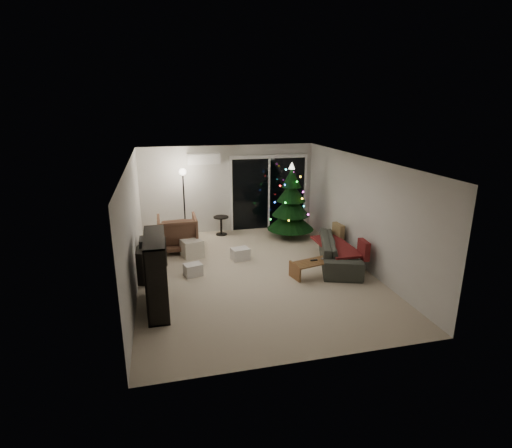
# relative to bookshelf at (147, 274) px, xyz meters

# --- Properties ---
(room) EXTENTS (6.50, 7.51, 2.60)m
(room) POSITION_rel_bookshelf_xyz_m (2.71, 2.58, 0.32)
(room) COLOR beige
(room) RESTS_ON ground
(bookshelf) EXTENTS (0.48, 1.41, 1.39)m
(bookshelf) POSITION_rel_bookshelf_xyz_m (0.00, 0.00, 0.00)
(bookshelf) COLOR black
(bookshelf) RESTS_ON floor
(media_cabinet) EXTENTS (0.76, 1.21, 0.71)m
(media_cabinet) POSITION_rel_bookshelf_xyz_m (0.00, 1.54, -0.34)
(media_cabinet) COLOR black
(media_cabinet) RESTS_ON floor
(stereo) EXTENTS (0.36, 0.42, 0.15)m
(stereo) POSITION_rel_bookshelf_xyz_m (0.00, 1.54, 0.09)
(stereo) COLOR black
(stereo) RESTS_ON media_cabinet
(armchair) EXTENTS (0.97, 1.00, 0.91)m
(armchair) POSITION_rel_bookshelf_xyz_m (0.68, 3.01, -0.24)
(armchair) COLOR brown
(armchair) RESTS_ON floor
(ottoman) EXTENTS (0.58, 0.58, 0.43)m
(ottoman) POSITION_rel_bookshelf_xyz_m (0.99, 2.47, -0.48)
(ottoman) COLOR beige
(ottoman) RESTS_ON floor
(cardboard_box_a) EXTENTS (0.43, 0.37, 0.27)m
(cardboard_box_a) POSITION_rel_bookshelf_xyz_m (0.91, 1.30, -0.56)
(cardboard_box_a) COLOR silver
(cardboard_box_a) RESTS_ON floor
(cardboard_box_b) EXTENTS (0.46, 0.38, 0.29)m
(cardboard_box_b) POSITION_rel_bookshelf_xyz_m (2.10, 1.97, -0.55)
(cardboard_box_b) COLOR silver
(cardboard_box_b) RESTS_ON floor
(side_table) EXTENTS (0.51, 0.51, 0.54)m
(side_table) POSITION_rel_bookshelf_xyz_m (1.95, 3.98, -0.42)
(side_table) COLOR black
(side_table) RESTS_ON floor
(floor_lamp) EXTENTS (0.31, 0.31, 1.93)m
(floor_lamp) POSITION_rel_bookshelf_xyz_m (0.93, 3.76, 0.27)
(floor_lamp) COLOR black
(floor_lamp) RESTS_ON floor
(sofa) EXTENTS (1.51, 2.30, 0.63)m
(sofa) POSITION_rel_bookshelf_xyz_m (4.30, 1.16, -0.38)
(sofa) COLOR #2B2D29
(sofa) RESTS_ON floor
(sofa_throw) EXTENTS (0.67, 1.55, 0.05)m
(sofa_throw) POSITION_rel_bookshelf_xyz_m (4.20, 1.16, -0.24)
(sofa_throw) COLOR maroon
(sofa_throw) RESTS_ON sofa
(cushion_a) EXTENTS (0.16, 0.42, 0.41)m
(cushion_a) POSITION_rel_bookshelf_xyz_m (4.55, 1.81, -0.13)
(cushion_a) COLOR olive
(cushion_a) RESTS_ON sofa
(cushion_b) EXTENTS (0.15, 0.42, 0.41)m
(cushion_b) POSITION_rel_bookshelf_xyz_m (4.55, 0.51, -0.13)
(cushion_b) COLOR maroon
(cushion_b) RESTS_ON sofa
(coffee_table) EXTENTS (1.28, 0.70, 0.38)m
(coffee_table) POSITION_rel_bookshelf_xyz_m (3.59, 0.60, -0.50)
(coffee_table) COLOR brown
(coffee_table) RESTS_ON floor
(remote_a) EXTENTS (0.15, 0.05, 0.02)m
(remote_a) POSITION_rel_bookshelf_xyz_m (3.44, 0.60, -0.30)
(remote_a) COLOR black
(remote_a) RESTS_ON coffee_table
(remote_b) EXTENTS (0.15, 0.09, 0.02)m
(remote_b) POSITION_rel_bookshelf_xyz_m (3.69, 0.65, -0.30)
(remote_b) COLOR slate
(remote_b) RESTS_ON coffee_table
(christmas_tree) EXTENTS (1.69, 1.69, 2.10)m
(christmas_tree) POSITION_rel_bookshelf_xyz_m (3.82, 3.33, 0.36)
(christmas_tree) COLOR black
(christmas_tree) RESTS_ON floor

